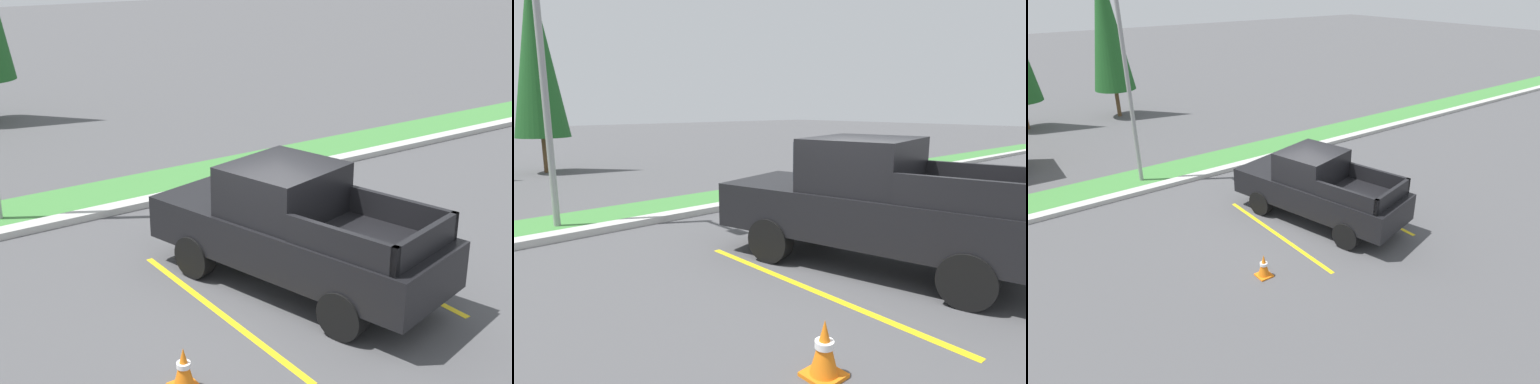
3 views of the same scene
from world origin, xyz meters
TOP-DOWN VIEW (x-y plane):
  - ground_plane at (0.00, 0.00)m, footprint 120.00×120.00m
  - parking_line_near at (-0.87, -0.02)m, footprint 0.12×4.80m
  - parking_line_far at (2.23, -0.02)m, footprint 0.12×4.80m
  - curb_strip at (0.00, 5.00)m, footprint 56.00×0.40m
  - grass_median at (0.00, 6.10)m, footprint 56.00×1.80m
  - pickup_truck_main at (0.67, 0.02)m, footprint 3.08×5.52m
  - street_light at (-2.59, 5.74)m, footprint 0.24×1.49m
  - cypress_tree_center at (-0.33, 14.94)m, footprint 2.03×2.03m
  - traffic_cone at (-2.31, -1.49)m, footprint 0.36×0.36m

SIDE VIEW (x-z plane):
  - ground_plane at x=0.00m, z-range 0.00..0.00m
  - parking_line_near at x=-0.87m, z-range 0.00..0.01m
  - parking_line_far at x=2.23m, z-range 0.00..0.01m
  - grass_median at x=0.00m, z-range 0.00..0.06m
  - curb_strip at x=0.00m, z-range 0.00..0.15m
  - traffic_cone at x=-2.31m, z-range -0.01..0.59m
  - pickup_truck_main at x=0.67m, z-range -0.01..2.09m
  - street_light at x=-2.59m, z-range 0.55..7.22m
  - cypress_tree_center at x=-0.33m, z-range 0.69..8.51m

